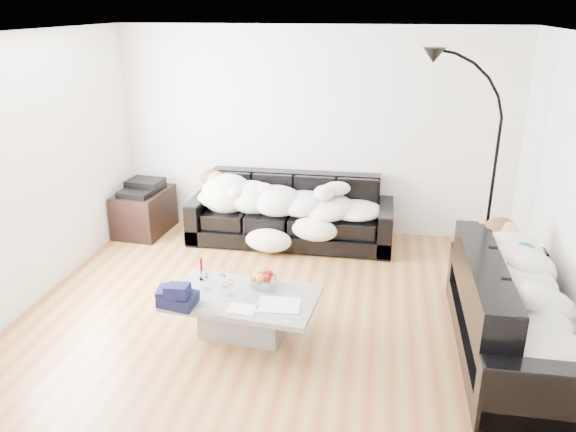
% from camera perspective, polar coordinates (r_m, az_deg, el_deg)
% --- Properties ---
extents(ground, '(5.00, 5.00, 0.00)m').
position_cam_1_polar(ground, '(5.55, -0.54, -9.82)').
color(ground, '#96562D').
rests_on(ground, ground).
extents(wall_back, '(5.00, 0.02, 2.60)m').
position_cam_1_polar(wall_back, '(7.16, 2.69, 8.47)').
color(wall_back, silver).
rests_on(wall_back, ground).
extents(wall_left, '(0.02, 4.50, 2.60)m').
position_cam_1_polar(wall_left, '(5.97, -24.96, 4.03)').
color(wall_left, silver).
rests_on(wall_left, ground).
extents(ceiling, '(5.00, 5.00, 0.00)m').
position_cam_1_polar(ceiling, '(4.78, -0.64, 18.09)').
color(ceiling, white).
rests_on(ceiling, ground).
extents(sofa_back, '(2.51, 0.87, 0.82)m').
position_cam_1_polar(sofa_back, '(6.98, 0.29, 0.55)').
color(sofa_back, black).
rests_on(sofa_back, ground).
extents(sofa_right, '(0.92, 2.15, 0.87)m').
position_cam_1_polar(sofa_right, '(5.10, 22.45, -8.85)').
color(sofa_right, black).
rests_on(sofa_right, ground).
extents(sleeper_back, '(2.12, 0.73, 0.42)m').
position_cam_1_polar(sleeper_back, '(6.86, 0.22, 2.15)').
color(sleeper_back, white).
rests_on(sleeper_back, sofa_back).
extents(sleeper_right, '(0.78, 1.85, 0.45)m').
position_cam_1_polar(sleeper_right, '(5.01, 22.77, -6.75)').
color(sleeper_right, white).
rests_on(sleeper_right, sofa_right).
extents(teal_cushion, '(0.42, 0.38, 0.20)m').
position_cam_1_polar(teal_cushion, '(5.56, 20.90, -2.92)').
color(teal_cushion, '#0F6D5C').
rests_on(teal_cushion, sofa_right).
extents(coffee_table, '(1.38, 0.89, 0.38)m').
position_cam_1_polar(coffee_table, '(5.16, -4.56, -9.94)').
color(coffee_table, '#939699').
rests_on(coffee_table, ground).
extents(fruit_bowl, '(0.29, 0.29, 0.15)m').
position_cam_1_polar(fruit_bowl, '(5.19, -2.50, -6.35)').
color(fruit_bowl, white).
rests_on(fruit_bowl, coffee_table).
extents(wine_glass_a, '(0.09, 0.09, 0.18)m').
position_cam_1_polar(wine_glass_a, '(5.19, -6.58, -6.28)').
color(wine_glass_a, white).
rests_on(wine_glass_a, coffee_table).
extents(wine_glass_b, '(0.09, 0.09, 0.19)m').
position_cam_1_polar(wine_glass_b, '(5.17, -8.34, -6.44)').
color(wine_glass_b, white).
rests_on(wine_glass_b, coffee_table).
extents(wine_glass_c, '(0.09, 0.09, 0.17)m').
position_cam_1_polar(wine_glass_c, '(5.04, -5.91, -7.15)').
color(wine_glass_c, white).
rests_on(wine_glass_c, coffee_table).
extents(candle_left, '(0.04, 0.04, 0.22)m').
position_cam_1_polar(candle_left, '(5.34, -8.84, -5.39)').
color(candle_left, maroon).
rests_on(candle_left, coffee_table).
extents(candle_right, '(0.04, 0.04, 0.22)m').
position_cam_1_polar(candle_right, '(5.36, -8.75, -5.29)').
color(candle_right, maroon).
rests_on(candle_right, coffee_table).
extents(newspaper_a, '(0.39, 0.31, 0.01)m').
position_cam_1_polar(newspaper_a, '(4.90, -0.93, -8.97)').
color(newspaper_a, silver).
rests_on(newspaper_a, coffee_table).
extents(newspaper_b, '(0.27, 0.20, 0.01)m').
position_cam_1_polar(newspaper_b, '(4.86, -4.69, -9.36)').
color(newspaper_b, silver).
rests_on(newspaper_b, coffee_table).
extents(navy_jacket, '(0.36, 0.31, 0.16)m').
position_cam_1_polar(navy_jacket, '(4.90, -11.66, -7.38)').
color(navy_jacket, black).
rests_on(navy_jacket, coffee_table).
extents(shoes, '(0.50, 0.41, 0.10)m').
position_cam_1_polar(shoes, '(5.04, 20.58, -14.14)').
color(shoes, '#472311').
rests_on(shoes, ground).
extents(av_cabinet, '(0.62, 0.85, 0.56)m').
position_cam_1_polar(av_cabinet, '(7.56, -14.37, 0.43)').
color(av_cabinet, black).
rests_on(av_cabinet, ground).
extents(stereo, '(0.48, 0.39, 0.13)m').
position_cam_1_polar(stereo, '(7.45, -14.60, 2.91)').
color(stereo, black).
rests_on(stereo, av_cabinet).
extents(floor_lamp, '(0.82, 0.44, 2.13)m').
position_cam_1_polar(floor_lamp, '(6.37, 20.11, 3.44)').
color(floor_lamp, black).
rests_on(floor_lamp, ground).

